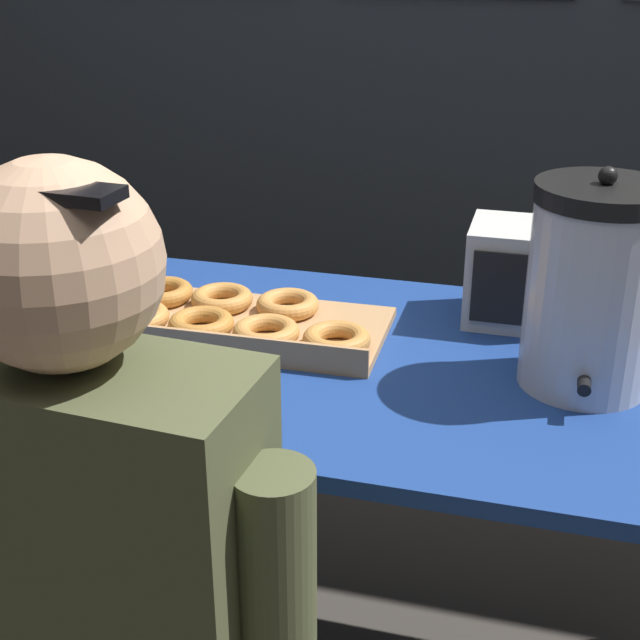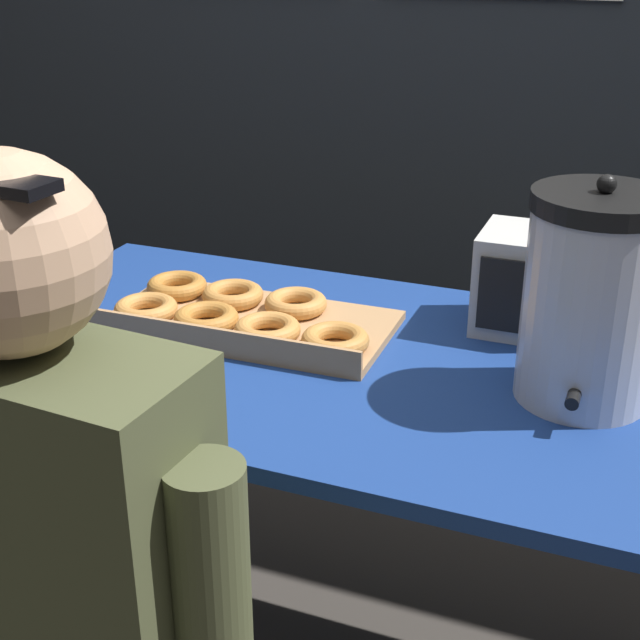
# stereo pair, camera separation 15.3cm
# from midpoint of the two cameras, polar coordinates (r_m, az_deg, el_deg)

# --- Properties ---
(folding_table) EXTENTS (1.41, 0.75, 0.77)m
(folding_table) POSITION_cam_midpoint_polar(r_m,az_deg,el_deg) (1.56, -0.40, -4.01)
(folding_table) COLOR navy
(folding_table) RESTS_ON ground
(donut_box) EXTENTS (0.54, 0.29, 0.05)m
(donut_box) POSITION_cam_midpoint_polar(r_m,az_deg,el_deg) (1.64, -8.14, -0.06)
(donut_box) COLOR tan
(donut_box) RESTS_ON folding_table
(coffee_urn) EXTENTS (0.21, 0.24, 0.36)m
(coffee_urn) POSITION_cam_midpoint_polar(r_m,az_deg,el_deg) (1.42, 14.17, 1.95)
(coffee_urn) COLOR silver
(coffee_urn) RESTS_ON folding_table
(cell_phone) EXTENTS (0.14, 0.16, 0.01)m
(cell_phone) POSITION_cam_midpoint_polar(r_m,az_deg,el_deg) (1.66, -21.29, -1.96)
(cell_phone) COLOR #2D334C
(cell_phone) RESTS_ON folding_table
(space_heater) EXTENTS (0.17, 0.17, 0.18)m
(space_heater) POSITION_cam_midpoint_polar(r_m,az_deg,el_deg) (1.67, 9.83, 2.91)
(space_heater) COLOR silver
(space_heater) RESTS_ON folding_table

